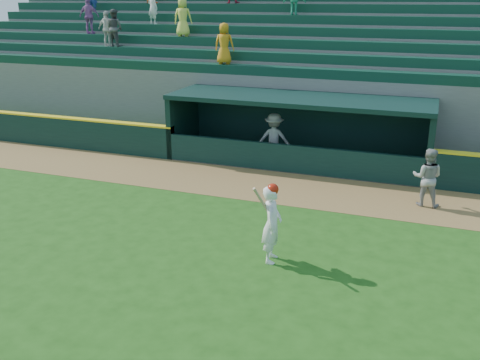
% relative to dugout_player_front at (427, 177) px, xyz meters
% --- Properties ---
extents(ground, '(120.00, 120.00, 0.00)m').
position_rel_dugout_player_front_xyz_m(ground, '(-4.60, -4.87, -0.87)').
color(ground, '#1E4C13').
rests_on(ground, ground).
extents(warning_track, '(40.00, 3.00, 0.01)m').
position_rel_dugout_player_front_xyz_m(warning_track, '(-4.60, 0.03, -0.86)').
color(warning_track, olive).
rests_on(warning_track, ground).
extents(field_wall_left, '(15.50, 0.30, 1.20)m').
position_rel_dugout_player_front_xyz_m(field_wall_left, '(-16.85, 1.68, -0.27)').
color(field_wall_left, black).
rests_on(field_wall_left, ground).
extents(wall_stripe_left, '(15.50, 0.32, 0.06)m').
position_rel_dugout_player_front_xyz_m(wall_stripe_left, '(-16.85, 1.68, 0.36)').
color(wall_stripe_left, yellow).
rests_on(wall_stripe_left, field_wall_left).
extents(dugout_player_front, '(0.87, 0.70, 1.74)m').
position_rel_dugout_player_front_xyz_m(dugout_player_front, '(0.00, 0.00, 0.00)').
color(dugout_player_front, '#969691').
rests_on(dugout_player_front, ground).
extents(dugout_player_inside, '(1.30, 0.88, 1.87)m').
position_rel_dugout_player_front_xyz_m(dugout_player_inside, '(-5.40, 2.49, 0.06)').
color(dugout_player_inside, '#9D9D98').
rests_on(dugout_player_inside, ground).
extents(dugout, '(9.40, 2.80, 2.46)m').
position_rel_dugout_player_front_xyz_m(dugout, '(-4.60, 3.13, 0.49)').
color(dugout, slate).
rests_on(dugout, ground).
extents(stands, '(34.50, 6.25, 7.56)m').
position_rel_dugout_player_front_xyz_m(stands, '(-4.64, 7.70, 1.54)').
color(stands, slate).
rests_on(stands, ground).
extents(batter_at_plate, '(0.60, 0.81, 1.92)m').
position_rel_dugout_player_front_xyz_m(batter_at_plate, '(-3.23, -4.89, 0.08)').
color(batter_at_plate, white).
rests_on(batter_at_plate, ground).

